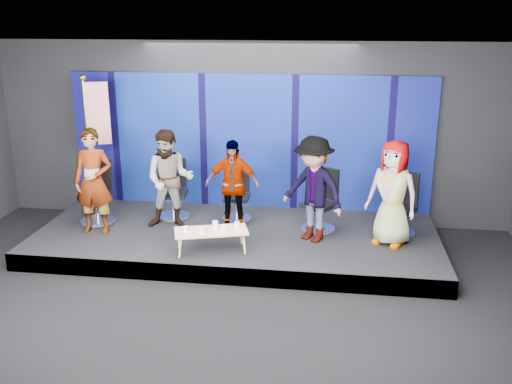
% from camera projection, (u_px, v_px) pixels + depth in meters
% --- Properties ---
extents(ground, '(10.00, 10.00, 0.00)m').
position_uv_depth(ground, '(205.00, 318.00, 7.77)').
color(ground, black).
rests_on(ground, ground).
extents(room_walls, '(10.02, 8.02, 3.51)m').
position_uv_depth(room_walls, '(200.00, 144.00, 7.05)').
color(room_walls, black).
rests_on(room_walls, ground).
extents(riser, '(7.00, 3.00, 0.30)m').
position_uv_depth(riser, '(237.00, 239.00, 10.09)').
color(riser, black).
rests_on(riser, ground).
extents(backdrop, '(7.00, 0.08, 2.60)m').
position_uv_depth(backdrop, '(249.00, 142.00, 11.03)').
color(backdrop, '#0D064C').
rests_on(backdrop, riser).
extents(chair_a, '(0.66, 0.66, 1.14)m').
position_uv_depth(chair_a, '(98.00, 202.00, 10.41)').
color(chair_a, silver).
rests_on(chair_a, riser).
extents(panelist_a, '(0.69, 0.47, 1.84)m').
position_uv_depth(panelist_a, '(93.00, 181.00, 9.77)').
color(panelist_a, black).
rests_on(panelist_a, riser).
extents(chair_b, '(0.68, 0.68, 1.09)m').
position_uv_depth(chair_b, '(174.00, 199.00, 10.66)').
color(chair_b, silver).
rests_on(chair_b, riser).
extents(panelist_b, '(0.93, 0.76, 1.77)m').
position_uv_depth(panelist_b, '(170.00, 179.00, 10.02)').
color(panelist_b, black).
rests_on(panelist_b, riser).
extents(chair_c, '(0.57, 0.57, 1.00)m').
position_uv_depth(chair_c, '(237.00, 202.00, 10.57)').
color(chair_c, silver).
rests_on(chair_c, riser).
extents(panelist_c, '(0.95, 0.40, 1.62)m').
position_uv_depth(panelist_c, '(232.00, 185.00, 9.95)').
color(panelist_c, black).
rests_on(panelist_c, riser).
extents(chair_d, '(0.86, 0.86, 1.10)m').
position_uv_depth(chair_d, '(320.00, 210.00, 10.03)').
color(chair_d, silver).
rests_on(chair_d, riser).
extents(panelist_d, '(1.33, 1.19, 1.79)m').
position_uv_depth(panelist_d, '(313.00, 189.00, 9.42)').
color(panelist_d, black).
rests_on(panelist_d, riser).
extents(chair_e, '(0.84, 0.84, 1.09)m').
position_uv_depth(chair_e, '(400.00, 214.00, 9.84)').
color(chair_e, silver).
rests_on(chair_e, riser).
extents(panelist_e, '(1.02, 0.91, 1.76)m').
position_uv_depth(panelist_e, '(393.00, 193.00, 9.27)').
color(panelist_e, black).
rests_on(panelist_e, riser).
extents(coffee_table, '(1.25, 0.81, 0.36)m').
position_uv_depth(coffee_table, '(211.00, 232.00, 9.13)').
color(coffee_table, tan).
rests_on(coffee_table, riser).
extents(mug_a, '(0.07, 0.07, 0.09)m').
position_uv_depth(mug_a, '(185.00, 229.00, 9.06)').
color(mug_a, white).
rests_on(mug_a, coffee_table).
extents(mug_b, '(0.09, 0.09, 0.10)m').
position_uv_depth(mug_b, '(202.00, 230.00, 9.01)').
color(mug_b, white).
rests_on(mug_b, coffee_table).
extents(mug_c, '(0.09, 0.09, 0.11)m').
position_uv_depth(mug_c, '(215.00, 224.00, 9.24)').
color(mug_c, white).
rests_on(mug_c, coffee_table).
extents(mug_d, '(0.09, 0.09, 0.11)m').
position_uv_depth(mug_d, '(223.00, 228.00, 9.06)').
color(mug_d, white).
rests_on(mug_d, coffee_table).
extents(mug_e, '(0.09, 0.09, 0.11)m').
position_uv_depth(mug_e, '(237.00, 225.00, 9.19)').
color(mug_e, white).
rests_on(mug_e, coffee_table).
extents(flag_stand, '(0.59, 0.35, 2.63)m').
position_uv_depth(flag_stand, '(95.00, 141.00, 10.63)').
color(flag_stand, black).
rests_on(flag_stand, riser).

